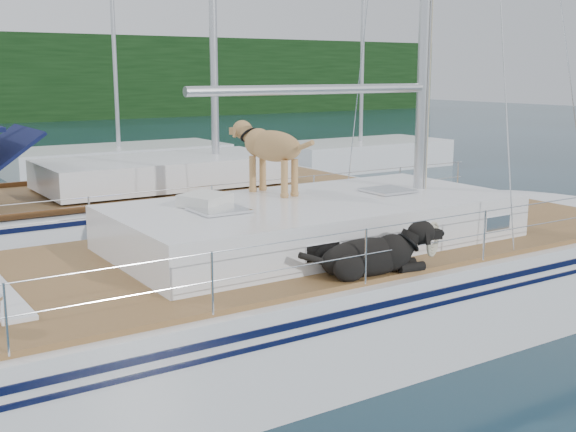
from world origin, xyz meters
TOP-DOWN VIEW (x-y plane):
  - ground at (0.00, 0.00)m, footprint 120.00×120.00m
  - main_sailboat at (0.10, -0.00)m, footprint 12.00×3.80m
  - neighbor_sailboat at (0.22, 6.06)m, footprint 11.00×3.50m
  - bg_boat_center at (4.00, 16.00)m, footprint 7.20×3.00m
  - bg_boat_east at (12.00, 13.00)m, footprint 6.40×3.00m

SIDE VIEW (x-z plane):
  - ground at x=0.00m, z-range 0.00..0.00m
  - bg_boat_center at x=4.00m, z-range -5.37..6.28m
  - bg_boat_east at x=12.00m, z-range -5.37..6.28m
  - neighbor_sailboat at x=0.22m, z-range -6.02..7.28m
  - main_sailboat at x=0.10m, z-range -6.32..7.69m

